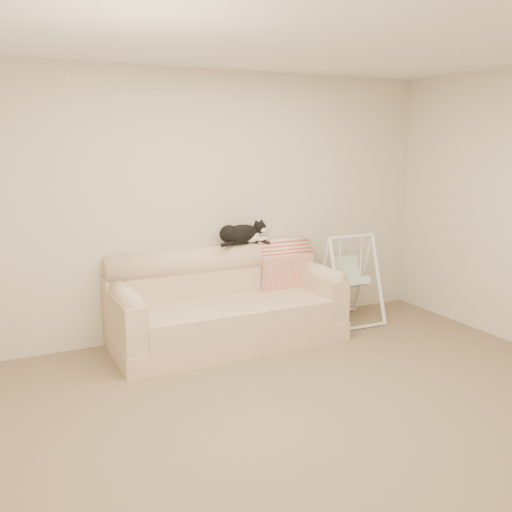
{
  "coord_description": "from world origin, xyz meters",
  "views": [
    {
      "loc": [
        -2.06,
        -3.29,
        1.94
      ],
      "look_at": [
        0.17,
        1.27,
        0.9
      ],
      "focal_mm": 40.0,
      "sensor_mm": 36.0,
      "label": 1
    }
  ],
  "objects_px": {
    "remote_b": "(262,242)",
    "baby_swing": "(350,278)",
    "remote_a": "(239,243)",
    "sofa": "(225,306)",
    "tuxedo_cat": "(242,233)"
  },
  "relations": [
    {
      "from": "sofa",
      "to": "baby_swing",
      "type": "xyz_separation_m",
      "value": [
        1.45,
        -0.01,
        0.12
      ]
    },
    {
      "from": "remote_b",
      "to": "baby_swing",
      "type": "relative_size",
      "value": 0.17
    },
    {
      "from": "sofa",
      "to": "remote_b",
      "type": "height_order",
      "value": "remote_b"
    },
    {
      "from": "sofa",
      "to": "tuxedo_cat",
      "type": "xyz_separation_m",
      "value": [
        0.29,
        0.24,
        0.66
      ]
    },
    {
      "from": "remote_a",
      "to": "tuxedo_cat",
      "type": "relative_size",
      "value": 0.3
    },
    {
      "from": "sofa",
      "to": "remote_a",
      "type": "distance_m",
      "value": 0.67
    },
    {
      "from": "remote_a",
      "to": "tuxedo_cat",
      "type": "height_order",
      "value": "tuxedo_cat"
    },
    {
      "from": "sofa",
      "to": "tuxedo_cat",
      "type": "height_order",
      "value": "tuxedo_cat"
    },
    {
      "from": "remote_a",
      "to": "remote_b",
      "type": "height_order",
      "value": "remote_a"
    },
    {
      "from": "tuxedo_cat",
      "to": "sofa",
      "type": "bearing_deg",
      "value": -140.4
    },
    {
      "from": "remote_b",
      "to": "baby_swing",
      "type": "distance_m",
      "value": 1.07
    },
    {
      "from": "remote_a",
      "to": "baby_swing",
      "type": "relative_size",
      "value": 0.19
    },
    {
      "from": "remote_b",
      "to": "tuxedo_cat",
      "type": "xyz_separation_m",
      "value": [
        -0.21,
        0.03,
        0.1
      ]
    },
    {
      "from": "remote_b",
      "to": "baby_swing",
      "type": "xyz_separation_m",
      "value": [
        0.95,
        -0.22,
        -0.43
      ]
    },
    {
      "from": "tuxedo_cat",
      "to": "baby_swing",
      "type": "xyz_separation_m",
      "value": [
        1.16,
        -0.24,
        -0.54
      ]
    }
  ]
}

